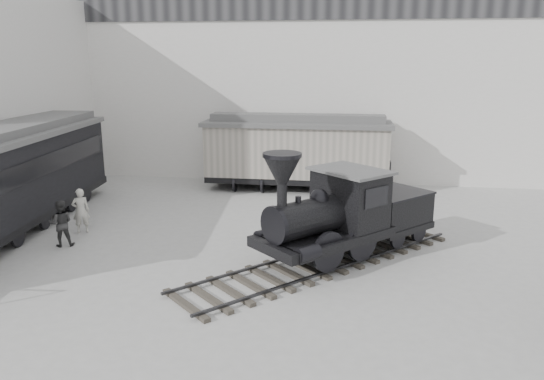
% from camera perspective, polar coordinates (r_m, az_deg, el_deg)
% --- Properties ---
extents(ground, '(90.00, 90.00, 0.00)m').
position_cam_1_polar(ground, '(14.52, -2.40, -11.35)').
color(ground, '#9E9E9B').
extents(north_wall, '(34.00, 2.51, 11.00)m').
position_cam_1_polar(north_wall, '(27.99, 3.25, 12.63)').
color(north_wall, silver).
rests_on(north_wall, ground).
extents(locomotive, '(8.60, 8.80, 3.57)m').
position_cam_1_polar(locomotive, '(16.79, 7.45, -3.08)').
color(locomotive, '#3B362F').
rests_on(locomotive, ground).
extents(boxcar, '(8.90, 2.79, 3.64)m').
position_cam_1_polar(boxcar, '(25.55, 2.69, 4.29)').
color(boxcar, black).
rests_on(boxcar, ground).
extents(passenger_coach, '(3.91, 13.59, 3.59)m').
position_cam_1_polar(passenger_coach, '(21.26, -26.79, 0.99)').
color(passenger_coach, black).
rests_on(passenger_coach, ground).
extents(visitor_a, '(0.73, 0.65, 1.66)m').
position_cam_1_polar(visitor_a, '(20.47, -19.87, -2.10)').
color(visitor_a, beige).
rests_on(visitor_a, ground).
extents(visitor_b, '(0.96, 0.87, 1.60)m').
position_cam_1_polar(visitor_b, '(19.27, -21.76, -3.34)').
color(visitor_b, '#303030').
rests_on(visitor_b, ground).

